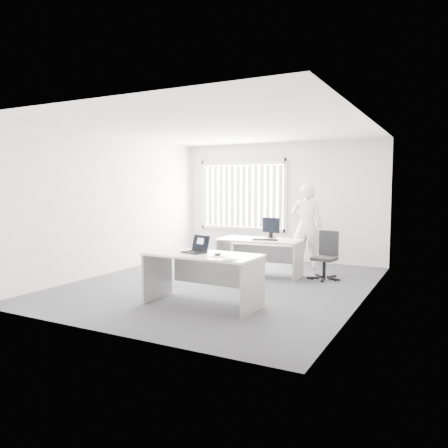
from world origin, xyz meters
The scene contains 18 objects.
ground centered at (0.00, 0.00, 0.00)m, with size 6.00×6.00×0.00m, color #4E4D54.
wall_back centered at (0.00, 3.00, 1.40)m, with size 5.00×0.02×2.80m, color silver.
wall_front centered at (0.00, -3.00, 1.40)m, with size 5.00×0.02×2.80m, color silver.
wall_left centered at (-2.50, 0.00, 1.40)m, with size 0.02×6.00×2.80m, color silver.
wall_right centered at (2.50, 0.00, 1.40)m, with size 0.02×6.00×2.80m, color silver.
ceiling centered at (0.00, 0.00, 2.80)m, with size 5.00×6.00×0.02m, color silver.
window centered at (-1.00, 2.96, 1.55)m, with size 2.32×0.06×1.76m, color silver.
blinds centered at (-1.00, 2.90, 1.52)m, with size 2.20×0.10×1.50m, color white, non-canonical shape.
desk_near centered at (0.42, -1.39, 0.56)m, with size 1.72×0.83×0.78m.
desk_far centered at (0.32, 1.01, 0.53)m, with size 1.64×0.84×0.73m.
office_chair centered at (1.56, 1.27, 0.29)m, with size 0.61×0.61×0.92m.
person centered at (0.90, 2.23, 0.92)m, with size 0.67×0.44×1.84m, color silver.
laptop centered at (0.27, -1.38, 0.91)m, with size 0.33×0.29×0.26m, color black, non-canonical shape.
paper_sheet centered at (0.78, -1.53, 0.78)m, with size 0.26×0.19×0.00m, color white.
mouse centered at (0.70, -1.43, 0.80)m, with size 0.06×0.10×0.04m, color #A6A6A9, non-canonical shape.
booklet centered at (1.04, -1.72, 0.78)m, with size 0.14×0.20×0.01m, color silver.
keyboard centered at (0.49, 0.89, 0.74)m, with size 0.48×0.16×0.02m, color black.
monitor centered at (0.43, 1.31, 0.94)m, with size 0.41×0.12×0.41m, color black, non-canonical shape.
Camera 1 is at (3.69, -6.88, 1.78)m, focal length 35.00 mm.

